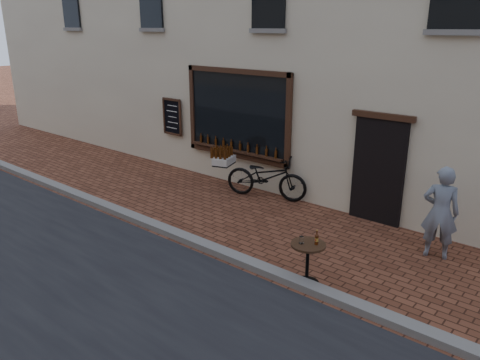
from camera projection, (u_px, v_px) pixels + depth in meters
The scene contains 5 objects.
ground at pixel (196, 251), 8.62m from camera, with size 90.00×90.00×0.00m, color #532A1B.
kerb at pixel (203, 245), 8.75m from camera, with size 90.00×0.25×0.12m, color slate.
cargo_bicycle at pixel (265, 176), 11.18m from camera, with size 2.39×1.30×1.13m.
bistro_table at pixel (308, 255), 7.39m from camera, with size 0.55×0.55×0.95m.
pedestrian at pixel (440, 212), 8.19m from camera, with size 0.62×0.41×1.69m, color slate.
Camera 1 is at (5.61, -5.44, 3.96)m, focal length 35.00 mm.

